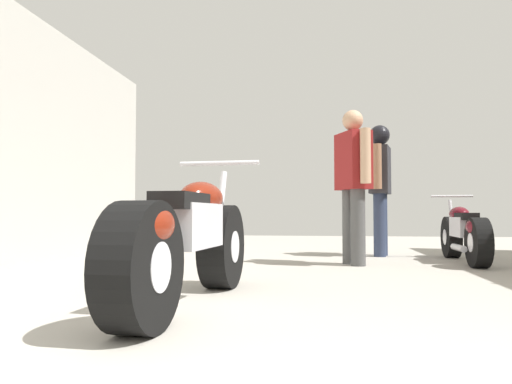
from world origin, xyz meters
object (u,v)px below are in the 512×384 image
Objects in this scene: mechanic_in_blue at (353,177)px; mechanic_with_helmet at (380,177)px; motorcycle_maroon_cruiser at (188,241)px; motorcycle_black_naked at (464,233)px.

mechanic_in_blue is 1.28m from mechanic_with_helmet.
mechanic_with_helmet reaches higher than motorcycle_maroon_cruiser.
motorcycle_maroon_cruiser is 3.92m from motorcycle_black_naked.
motorcycle_black_naked is 1.00× the size of mechanic_in_blue.
mechanic_with_helmet is (-0.86, 0.77, 0.72)m from motorcycle_black_naked.
motorcycle_maroon_cruiser is 2.92m from mechanic_in_blue.
mechanic_in_blue is at bearing -161.50° from motorcycle_black_naked.
mechanic_in_blue is at bearing 65.93° from motorcycle_maroon_cruiser.
motorcycle_maroon_cruiser is at bearing -114.07° from mechanic_in_blue.
motorcycle_maroon_cruiser is 1.20× the size of mechanic_in_blue.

